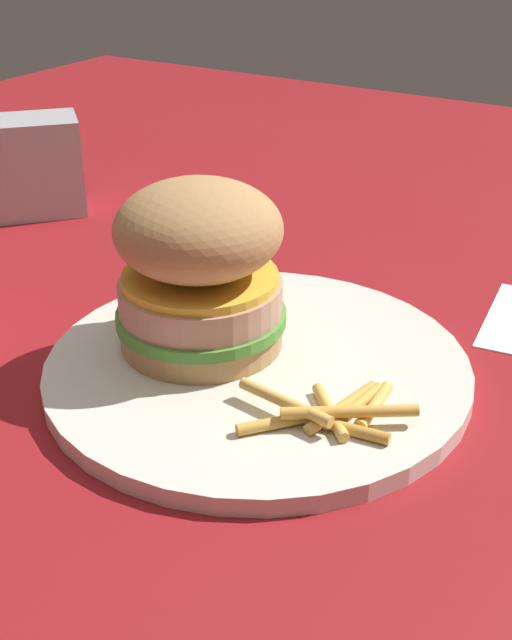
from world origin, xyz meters
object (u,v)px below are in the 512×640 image
object	(u,v)px
plate	(256,369)
napkin_dispenser	(32,166)
fries_pile	(332,411)
sandwich	(203,264)

from	to	relation	value
plate	napkin_dispenser	xyz separation A→B (m)	(-0.34, 0.15, 0.04)
plate	fries_pile	distance (m)	0.08
sandwich	napkin_dispenser	xyz separation A→B (m)	(-0.30, 0.14, -0.02)
plate	napkin_dispenser	size ratio (longest dim) A/B	3.01
sandwich	fries_pile	world-z (taller)	sandwich
sandwich	fries_pile	xyz separation A→B (m)	(0.11, -0.04, -0.05)
plate	sandwich	distance (m)	0.08
plate	sandwich	bearing A→B (deg)	171.89
plate	fries_pile	size ratio (longest dim) A/B	2.68
sandwich	napkin_dispenser	world-z (taller)	sandwich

